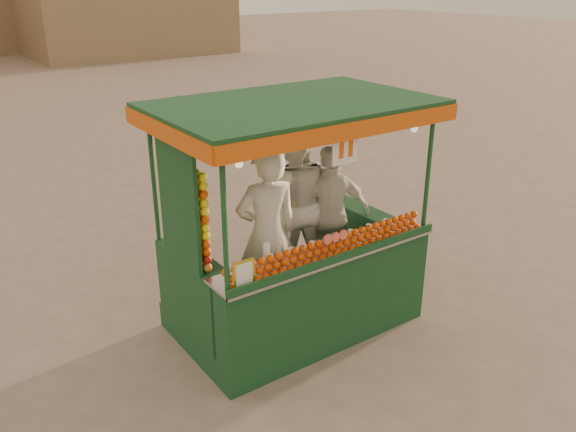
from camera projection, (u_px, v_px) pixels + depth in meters
ground at (320, 313)px, 6.65m from camera, size 90.00×90.00×0.00m
juice_cart at (294, 262)px, 6.08m from camera, size 2.69×1.74×2.44m
vendor_left at (267, 233)px, 5.84m from camera, size 0.73×0.56×1.77m
vendor_middle at (293, 203)px, 6.51m from camera, size 1.12×1.02×1.85m
vendor_right at (330, 215)px, 6.53m from camera, size 1.00×0.67×1.58m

